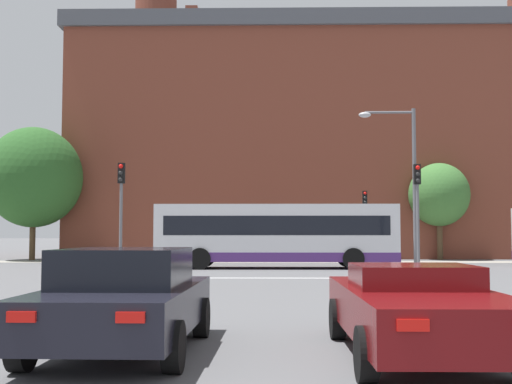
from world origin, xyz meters
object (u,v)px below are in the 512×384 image
Objects in this scene: car_roadster_right at (415,308)px; traffic_light_near_right at (418,201)px; traffic_light_far_right at (365,214)px; pedestrian_waiting at (287,245)px; pedestrian_walking_west at (182,245)px; car_saloon_left at (125,299)px; street_lamp_junction at (404,171)px; traffic_light_near_left at (121,200)px; bus_crossing_lead at (276,234)px; pedestrian_walking_east at (206,246)px.

car_roadster_right is 1.11× the size of traffic_light_near_right.
traffic_light_far_right reaches higher than car_roadster_right.
traffic_light_near_right is 13.77m from pedestrian_waiting.
pedestrian_walking_west is at bearing 103.78° from car_roadster_right.
car_saloon_left is 18.70m from street_lamp_junction.
traffic_light_near_left reaches higher than traffic_light_far_right.
car_saloon_left is 0.39× the size of bus_crossing_lead.
traffic_light_far_right reaches higher than pedestrian_waiting.
traffic_light_near_left is 1.08× the size of traffic_light_far_right.
pedestrian_waiting reaches higher than car_roadster_right.
traffic_light_near_left is 11.36m from street_lamp_junction.
street_lamp_junction is (-0.42, 0.49, 1.22)m from traffic_light_near_right.
traffic_light_near_left reaches higher than pedestrian_walking_west.
bus_crossing_lead is at bearing -161.30° from pedestrian_waiting.
street_lamp_junction reaches higher than traffic_light_near_right.
traffic_light_near_left reaches higher than car_roadster_right.
pedestrian_waiting is at bearing 164.28° from traffic_light_far_right.
traffic_light_near_left is 0.66× the size of street_lamp_junction.
car_roadster_right is 0.43× the size of bus_crossing_lead.
street_lamp_junction is at bearing -90.43° from traffic_light_far_right.
pedestrian_walking_west is (-6.15, -0.57, 0.01)m from pedestrian_waiting.
traffic_light_far_right is at bearing 139.41° from bus_crossing_lead.
traffic_light_far_right is at bearing 75.92° from car_saloon_left.
pedestrian_waiting is (-4.39, 12.26, -3.23)m from street_lamp_junction.
street_lamp_junction is (3.52, 17.03, 3.51)m from car_roadster_right.
car_roadster_right is 28.72m from pedestrian_walking_east.
pedestrian_walking_east is at bearing 179.14° from traffic_light_far_right.
pedestrian_walking_west is at bearing 86.83° from traffic_light_near_left.
street_lamp_junction reaches higher than traffic_light_far_right.
pedestrian_walking_east is at bearing 129.19° from street_lamp_junction.
street_lamp_junction reaches higher than pedestrian_walking_west.
traffic_light_near_right reaches higher than traffic_light_far_right.
traffic_light_near_right reaches higher than car_saloon_left.
street_lamp_junction reaches higher than pedestrian_walking_east.
bus_crossing_lead reaches higher than pedestrian_walking_west.
bus_crossing_lead is 7.00× the size of pedestrian_waiting.
pedestrian_walking_west is at bearing 131.96° from traffic_light_near_right.
pedestrian_waiting is 0.99× the size of pedestrian_walking_west.
pedestrian_walking_east is at bearing 129.24° from traffic_light_near_right.
car_roadster_right is at bearing -153.91° from pedestrian_waiting.
traffic_light_near_right is at bearing 76.68° from car_roadster_right.
bus_crossing_lead is 2.59× the size of traffic_light_near_right.
traffic_light_near_right is (0.33, -11.49, 0.19)m from traffic_light_far_right.
pedestrian_walking_west is (-10.54, 11.69, -3.22)m from street_lamp_junction.
traffic_light_far_right reaches higher than bus_crossing_lead.
pedestrian_walking_west is (-7.02, 28.72, 0.29)m from car_roadster_right.
traffic_light_near_right is (5.53, -5.42, 1.33)m from bus_crossing_lead.
traffic_light_near_left is 11.67m from traffic_light_near_right.
traffic_light_near_right is 15.15m from pedestrian_walking_east.
traffic_light_far_right is at bearing 82.73° from car_roadster_right.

